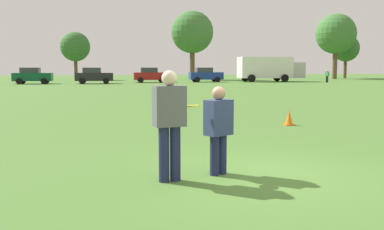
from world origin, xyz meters
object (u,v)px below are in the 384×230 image
object	(u,v)px
bystander_sideline_watcher	(327,75)
player_defender	(218,126)
frisbee	(192,106)
box_truck	(269,68)
parked_car_mid_right	(151,75)
parked_car_mid_left	(32,76)
parked_car_near_right	(205,75)
traffic_cone	(289,118)
parked_car_center	(94,76)
player_thrower	(169,119)

from	to	relation	value
bystander_sideline_watcher	player_defender	bearing A→B (deg)	-123.61
player_defender	frisbee	size ratio (longest dim) A/B	5.63
player_defender	box_truck	world-z (taller)	box_truck
box_truck	frisbee	bearing A→B (deg)	-115.71
parked_car_mid_right	parked_car_mid_left	bearing A→B (deg)	-175.59
frisbee	parked_car_near_right	xyz separation A→B (m)	(13.20, 45.65, -0.29)
box_truck	bystander_sideline_watcher	xyz separation A→B (m)	(5.55, -4.66, -0.88)
parked_car_mid_right	parked_car_near_right	xyz separation A→B (m)	(7.07, 0.27, 0.00)
traffic_cone	parked_car_mid_left	size ratio (longest dim) A/B	0.11
traffic_cone	parked_car_center	world-z (taller)	parked_car_center
parked_car_mid_left	parked_car_mid_right	size ratio (longest dim) A/B	1.00
frisbee	parked_car_near_right	size ratio (longest dim) A/B	0.06
parked_car_center	traffic_cone	bearing A→B (deg)	-81.96
parked_car_mid_right	bystander_sideline_watcher	world-z (taller)	parked_car_mid_right
player_thrower	box_truck	bearing A→B (deg)	63.94
player_defender	box_truck	bearing A→B (deg)	64.76
parked_car_mid_right	frisbee	bearing A→B (deg)	-97.69
player_thrower	frisbee	bearing A→B (deg)	21.51
player_thrower	player_defender	bearing A→B (deg)	14.35
frisbee	parked_car_center	bearing A→B (deg)	90.90
player_thrower	parked_car_mid_right	xyz separation A→B (m)	(6.55, 45.54, -0.09)
traffic_cone	parked_car_center	distance (m)	37.95
player_defender	frisbee	world-z (taller)	player_defender
box_truck	bystander_sideline_watcher	world-z (taller)	box_truck
frisbee	bystander_sideline_watcher	bearing A→B (deg)	55.95
player_thrower	frisbee	world-z (taller)	player_thrower
frisbee	box_truck	size ratio (longest dim) A/B	0.03
frisbee	parked_car_near_right	world-z (taller)	parked_car_near_right
traffic_cone	box_truck	distance (m)	42.72
player_defender	frisbee	distance (m)	0.61
parked_car_near_right	box_truck	size ratio (longest dim) A/B	0.50
player_thrower	frisbee	distance (m)	0.49
player_thrower	player_defender	size ratio (longest dim) A/B	1.18
parked_car_mid_right	box_truck	distance (m)	15.47
frisbee	bystander_sideline_watcher	world-z (taller)	bystander_sideline_watcher
player_thrower	parked_car_near_right	world-z (taller)	parked_car_near_right
traffic_cone	parked_car_near_right	xyz separation A→B (m)	(8.57, 40.04, 0.69)
parked_car_mid_left	box_truck	bearing A→B (deg)	0.91
player_thrower	parked_car_near_right	bearing A→B (deg)	73.45
parked_car_mid_left	parked_car_near_right	distance (m)	20.64
parked_car_near_right	traffic_cone	bearing A→B (deg)	-102.09
player_thrower	parked_car_mid_left	size ratio (longest dim) A/B	0.42
player_defender	parked_car_center	world-z (taller)	parked_car_center
parked_car_mid_left	bystander_sideline_watcher	world-z (taller)	parked_car_mid_left
parked_car_near_right	box_truck	world-z (taller)	box_truck
player_defender	traffic_cone	bearing A→B (deg)	53.25
frisbee	box_truck	world-z (taller)	box_truck
box_truck	player_thrower	bearing A→B (deg)	-116.06
parked_car_center	parked_car_near_right	size ratio (longest dim) A/B	1.00
player_thrower	player_defender	xyz separation A→B (m)	(0.90, 0.23, -0.17)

